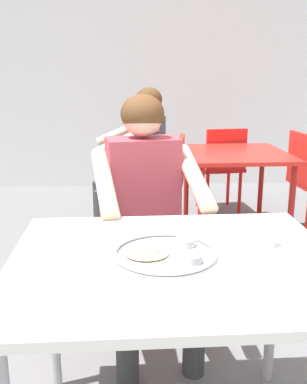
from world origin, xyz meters
TOP-DOWN VIEW (x-y plane):
  - back_wall at (0.00, 4.05)m, footprint 12.00×0.12m
  - table_foreground at (0.00, 0.09)m, footprint 1.05×0.86m
  - thali_tray at (-0.03, 0.10)m, footprint 0.33×0.33m
  - drinking_cup at (0.32, 0.17)m, footprint 0.07×0.07m
  - chair_foreground at (-0.08, 1.01)m, footprint 0.47×0.49m
  - diner_foreground at (-0.05, 0.80)m, footprint 0.55×0.59m
  - table_background_red at (0.75, 2.25)m, footprint 0.80×0.87m
  - chair_red_left at (0.18, 2.24)m, footprint 0.51×0.51m
  - chair_red_far at (0.77, 2.85)m, footprint 0.43×0.46m
  - patron_background at (-0.04, 2.24)m, footprint 0.58×0.52m

SIDE VIEW (x-z plane):
  - chair_foreground at x=-0.08m, z-range 0.07..0.89m
  - chair_red_far at x=0.77m, z-range 0.07..0.90m
  - chair_red_left at x=0.18m, z-range 0.08..0.91m
  - table_background_red at x=0.75m, z-range 0.27..0.97m
  - table_foreground at x=0.00m, z-range 0.30..1.05m
  - patron_background at x=-0.04m, z-range 0.12..1.33m
  - diner_foreground at x=-0.05m, z-range 0.11..1.34m
  - thali_tray at x=-0.03m, z-range 0.75..0.78m
  - drinking_cup at x=0.32m, z-range 0.76..0.85m
  - back_wall at x=0.00m, z-range 0.00..3.40m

